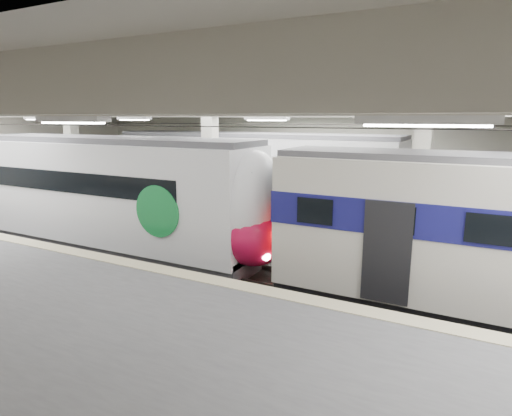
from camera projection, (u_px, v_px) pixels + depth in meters
The scene contains 3 objects.
station_hall at pixel (207, 182), 11.77m from camera, with size 36.00×24.00×5.75m.
modern_emu at pixel (135, 198), 15.47m from camera, with size 13.21×2.73×4.29m.
far_train at pixel (250, 179), 19.42m from camera, with size 13.50×3.10×4.31m.
Camera 1 is at (6.59, -11.46, 4.98)m, focal length 30.00 mm.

